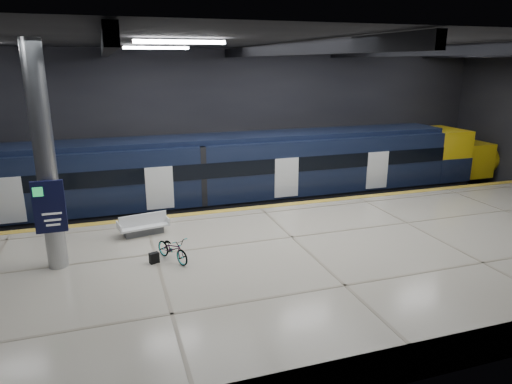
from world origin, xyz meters
name	(u,v)px	position (x,y,z in m)	size (l,w,h in m)	color
ground	(282,254)	(0.00, 0.00, 0.00)	(30.00, 30.00, 0.00)	black
room_shell	(284,108)	(0.00, 0.00, 5.72)	(30.10, 16.10, 8.05)	black
platform	(308,267)	(0.00, -2.50, 0.55)	(30.00, 11.00, 1.10)	#C0B6A2
safety_strip	(260,207)	(0.00, 2.75, 1.11)	(30.00, 0.40, 0.01)	gold
rails	(242,211)	(0.00, 5.50, 0.08)	(30.00, 1.52, 0.16)	gray
train	(254,172)	(0.60, 5.50, 2.06)	(29.40, 2.84, 3.79)	black
bench	(143,227)	(-5.19, 0.98, 1.38)	(1.93, 1.07, 0.81)	#595B60
bicycle	(173,249)	(-4.49, -1.72, 1.52)	(0.55, 1.59, 0.83)	#99999E
pannier_bag	(154,258)	(-5.09, -1.72, 1.28)	(0.30, 0.18, 0.35)	black
info_column	(45,163)	(-8.00, -1.03, 4.46)	(0.90, 0.78, 6.90)	#9EA0A5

